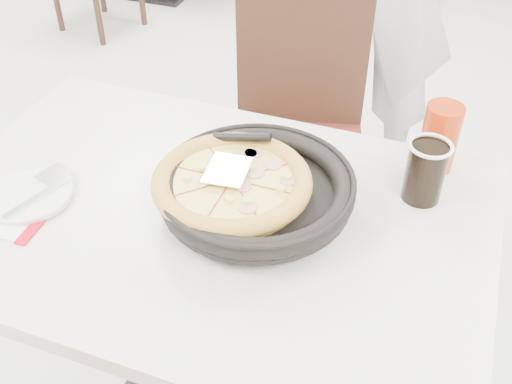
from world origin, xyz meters
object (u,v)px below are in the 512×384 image
(chair_far, at_px, (297,150))
(red_cup, at_px, (439,138))
(side_plate, at_px, (28,195))
(cola_glass, at_px, (425,173))
(pizza_pan, at_px, (256,195))
(pizza, at_px, (232,188))
(main_table, at_px, (212,321))

(chair_far, distance_m, red_cup, 0.64)
(side_plate, xyz_separation_m, cola_glass, (0.79, 0.30, 0.06))
(chair_far, height_order, pizza_pan, chair_far)
(pizza_pan, distance_m, pizza, 0.05)
(chair_far, xyz_separation_m, cola_glass, (0.41, -0.45, 0.34))
(main_table, height_order, red_cup, red_cup)
(cola_glass, xyz_separation_m, red_cup, (0.01, 0.12, 0.02))
(side_plate, xyz_separation_m, red_cup, (0.81, 0.42, 0.07))
(main_table, bearing_deg, pizza, 17.66)
(pizza_pan, relative_size, cola_glass, 3.04)
(main_table, bearing_deg, chair_far, 88.58)
(pizza, bearing_deg, main_table, -162.34)
(main_table, relative_size, pizza, 4.06)
(main_table, height_order, cola_glass, cola_glass)
(chair_far, bearing_deg, main_table, 73.02)
(pizza, xyz_separation_m, cola_glass, (0.36, 0.18, 0.00))
(pizza_pan, distance_m, cola_glass, 0.36)
(chair_far, height_order, pizza, chair_far)
(pizza_pan, distance_m, side_plate, 0.50)
(pizza_pan, bearing_deg, side_plate, -164.12)
(pizza_pan, xyz_separation_m, cola_glass, (0.32, 0.17, 0.02))
(pizza_pan, bearing_deg, main_table, -161.54)
(chair_far, height_order, red_cup, chair_far)
(chair_far, bearing_deg, cola_glass, 116.66)
(chair_far, distance_m, side_plate, 0.89)
(pizza, relative_size, red_cup, 1.85)
(main_table, height_order, pizza, pizza)
(chair_far, distance_m, pizza_pan, 0.70)
(side_plate, bearing_deg, pizza_pan, 15.88)
(main_table, xyz_separation_m, red_cup, (0.44, 0.32, 0.45))
(main_table, xyz_separation_m, pizza_pan, (0.11, 0.04, 0.42))
(pizza, bearing_deg, red_cup, 39.10)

